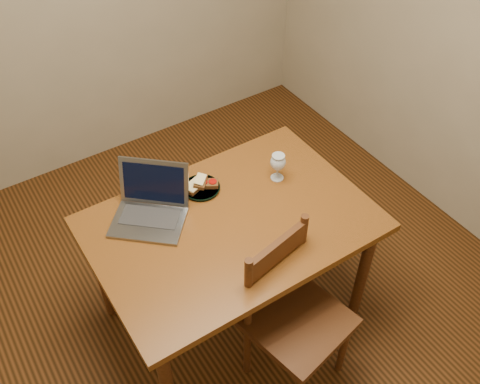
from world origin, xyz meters
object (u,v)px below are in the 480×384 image
table (232,233)px  milk_glass (278,167)px  chair (296,313)px  laptop (151,203)px  plate (201,188)px

table → milk_glass: 0.41m
chair → milk_glass: 0.72m
laptop → chair: bearing=-21.6°
chair → plate: bearing=84.3°
chair → table: bearing=86.6°
chair → laptop: 0.84m
plate → milk_glass: size_ratio=1.24×
plate → milk_glass: bearing=-20.9°
chair → laptop: size_ratio=1.11×
laptop → plate: bearing=44.5°
chair → milk_glass: size_ratio=3.28×
plate → milk_glass: 0.39m
milk_glass → chair: bearing=-117.1°
table → milk_glass: size_ratio=8.56×
table → plate: 0.28m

